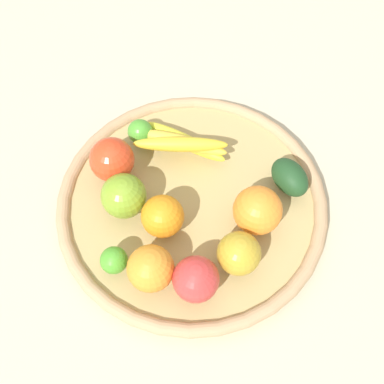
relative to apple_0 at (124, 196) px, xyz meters
The scene contains 13 objects.
ground_plane 0.13m from the apple_0, 122.52° to the left, with size 2.40×2.40×0.00m, color #BBB69C.
basket 0.12m from the apple_0, 122.52° to the left, with size 0.46×0.46×0.04m.
apple_0 is the anchor object (origin of this frame).
banana_bunch 0.15m from the apple_0, 164.65° to the left, with size 0.09×0.17×0.05m.
apple_1 0.07m from the apple_0, 136.92° to the right, with size 0.08×0.08×0.08m, color red.
apple_3 0.18m from the apple_0, 63.20° to the left, with size 0.07×0.07×0.07m, color #C83836.
orange_0 0.07m from the apple_0, 84.33° to the left, with size 0.07×0.07×0.07m, color orange.
apple_2 0.21m from the apple_0, 84.99° to the left, with size 0.07×0.07×0.07m, color gold.
orange_1 0.21m from the apple_0, 105.55° to the left, with size 0.08×0.08×0.08m, color orange.
lime_0 0.11m from the apple_0, 18.49° to the left, with size 0.04×0.04×0.04m, color #4BA02C.
orange_2 0.13m from the apple_0, 45.86° to the left, with size 0.07×0.07×0.07m, color orange.
lime_1 0.14m from the apple_0, 163.42° to the right, with size 0.05×0.05×0.05m, color #4B9F31.
avocado 0.28m from the apple_0, 122.42° to the left, with size 0.08×0.05×0.05m, color #1D4321.
Camera 1 is at (0.37, 0.16, 0.74)m, focal length 44.42 mm.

